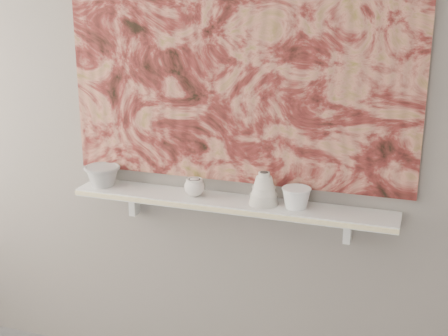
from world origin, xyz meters
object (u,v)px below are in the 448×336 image
at_px(painting, 237,53).
at_px(bell_vessel, 264,188).
at_px(bowl_grey, 102,175).
at_px(cup_cream, 194,187).
at_px(bowl_white, 296,197).
at_px(shelf, 231,203).

xyz_separation_m(painting, bell_vessel, (0.14, -0.08, -0.54)).
bearing_deg(bowl_grey, cup_cream, 0.00).
height_order(bowl_grey, bowl_white, bowl_grey).
bearing_deg(cup_cream, shelf, 0.00).
xyz_separation_m(painting, bowl_grey, (-0.61, -0.08, -0.56)).
height_order(painting, cup_cream, painting).
relative_size(shelf, bowl_grey, 8.63).
distance_m(painting, cup_cream, 0.60).
bearing_deg(bowl_white, bowl_grey, 180.00).
distance_m(shelf, painting, 0.63).
bearing_deg(shelf, bowl_white, 0.00).
distance_m(shelf, bowl_white, 0.29).
xyz_separation_m(cup_cream, bell_vessel, (0.31, 0.00, 0.03)).
bearing_deg(bell_vessel, painting, 150.83).
xyz_separation_m(shelf, painting, (0.00, 0.08, 0.62)).
bearing_deg(cup_cream, bowl_white, 0.00).
height_order(bowl_grey, cup_cream, bowl_grey).
bearing_deg(bell_vessel, cup_cream, 180.00).
height_order(shelf, bowl_white, bowl_white).
distance_m(bowl_grey, bowl_white, 0.89).
bearing_deg(shelf, painting, 90.00).
bearing_deg(painting, bowl_white, -15.92).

